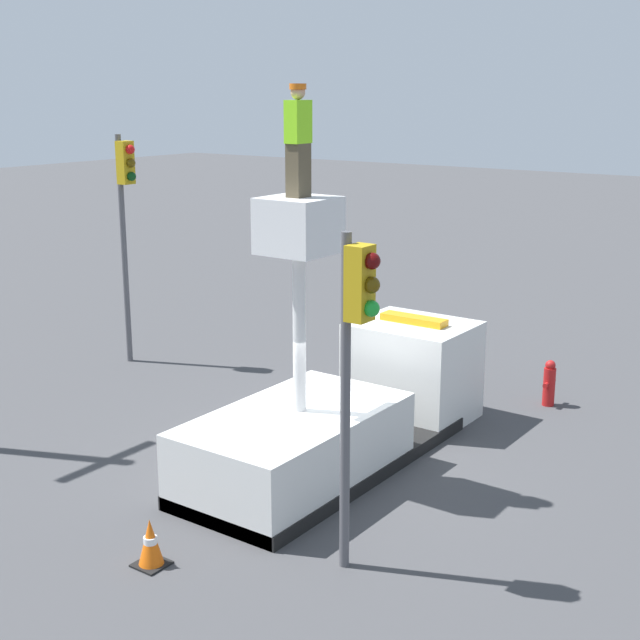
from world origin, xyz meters
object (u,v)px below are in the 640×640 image
at_px(worker, 298,141).
at_px(traffic_light_across, 125,204).
at_px(bucket_truck, 345,411).
at_px(traffic_cone_rear, 151,544).
at_px(traffic_light_pole, 355,337).
at_px(fire_hydrant, 549,383).

relative_size(worker, traffic_light_across, 0.32).
distance_m(bucket_truck, traffic_light_across, 8.33).
bearing_deg(bucket_truck, traffic_cone_rear, 179.73).
xyz_separation_m(worker, traffic_light_across, (3.18, 7.54, -1.85)).
bearing_deg(traffic_light_across, traffic_light_pole, -117.14).
xyz_separation_m(traffic_light_pole, traffic_cone_rear, (-1.59, 2.37, -3.04)).
distance_m(fire_hydrant, traffic_cone_rear, 9.84).
height_order(bucket_truck, traffic_cone_rear, bucket_truck).
bearing_deg(traffic_light_pole, fire_hydrant, 2.32).
distance_m(worker, traffic_light_pole, 3.84).
xyz_separation_m(traffic_light_pole, traffic_light_across, (5.07, 9.89, 0.53)).
distance_m(traffic_light_across, traffic_cone_rear, 10.66).
bearing_deg(traffic_light_across, bucket_truck, -103.57).
bearing_deg(bucket_truck, traffic_light_across, 76.43).
bearing_deg(traffic_cone_rear, traffic_light_pole, -56.08).
relative_size(worker, fire_hydrant, 1.75).
bearing_deg(traffic_cone_rear, traffic_light_across, 48.48).
distance_m(traffic_light_pole, traffic_cone_rear, 4.17).
distance_m(worker, traffic_light_across, 8.39).
height_order(fire_hydrant, traffic_cone_rear, fire_hydrant).
relative_size(bucket_truck, fire_hydrant, 7.01).
relative_size(bucket_truck, traffic_light_pole, 1.47).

